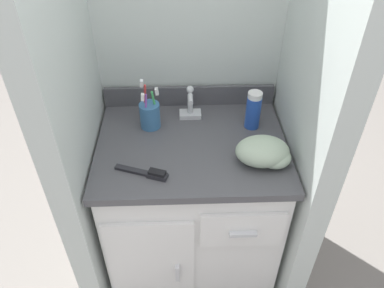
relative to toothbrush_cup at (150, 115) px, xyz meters
name	(u,v)px	position (x,y,z in m)	size (l,w,h in m)	color
ground_plane	(192,258)	(0.16, -0.12, -0.82)	(6.00, 6.00, 0.00)	slate
wall_back	(189,24)	(0.16, 0.21, 0.28)	(0.91, 0.08, 2.20)	silver
wall_left	(64,65)	(-0.25, -0.12, 0.28)	(0.08, 0.64, 2.20)	silver
wall_right	(317,61)	(0.58, -0.12, 0.28)	(0.08, 0.64, 2.20)	silver
vanity	(192,207)	(0.16, -0.12, -0.42)	(0.73, 0.58, 0.76)	white
backsplash	(190,96)	(0.16, 0.15, -0.01)	(0.73, 0.02, 0.09)	#4C4C51
sink_faucet	(190,107)	(0.16, 0.06, -0.01)	(0.09, 0.09, 0.14)	silver
toothbrush_cup	(150,115)	(0.00, 0.00, 0.00)	(0.08, 0.08, 0.20)	teal
shaving_cream_can	(253,110)	(0.41, -0.02, 0.02)	(0.06, 0.06, 0.16)	#234CB2
hairbrush	(148,173)	(0.01, -0.29, -0.05)	(0.19, 0.09, 0.03)	#232328
hand_towel	(265,153)	(0.42, -0.23, -0.01)	(0.20, 0.14, 0.10)	#A8BCA3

